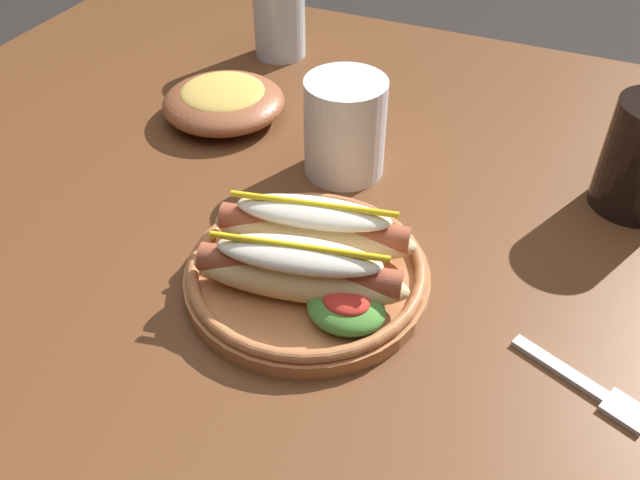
% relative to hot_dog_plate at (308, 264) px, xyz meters
% --- Properties ---
extents(dining_table, '(1.45, 0.93, 0.74)m').
position_rel_hot_dog_plate_xyz_m(dining_table, '(0.07, 0.15, -0.12)').
color(dining_table, brown).
rests_on(dining_table, ground_plane).
extents(hot_dog_plate, '(0.23, 0.23, 0.08)m').
position_rel_hot_dog_plate_xyz_m(hot_dog_plate, '(0.00, 0.00, 0.00)').
color(hot_dog_plate, '#B77042').
rests_on(hot_dog_plate, dining_table).
extents(fork, '(0.12, 0.06, 0.00)m').
position_rel_hot_dog_plate_xyz_m(fork, '(0.26, -0.02, -0.02)').
color(fork, silver).
rests_on(fork, dining_table).
extents(water_cup, '(0.08, 0.08, 0.14)m').
position_rel_hot_dog_plate_xyz_m(water_cup, '(-0.24, 0.43, 0.04)').
color(water_cup, silver).
rests_on(water_cup, dining_table).
extents(extra_cup, '(0.09, 0.09, 0.11)m').
position_rel_hot_dog_plate_xyz_m(extra_cup, '(-0.04, 0.19, 0.03)').
color(extra_cup, white).
rests_on(extra_cup, dining_table).
extents(side_bowl, '(0.16, 0.16, 0.05)m').
position_rel_hot_dog_plate_xyz_m(side_bowl, '(-0.23, 0.24, -0.00)').
color(side_bowl, brown).
rests_on(side_bowl, dining_table).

